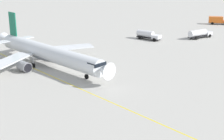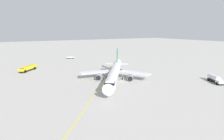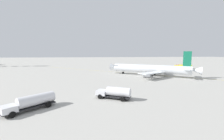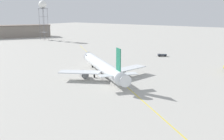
# 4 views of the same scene
# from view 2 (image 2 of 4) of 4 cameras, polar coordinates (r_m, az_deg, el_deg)

# --- Properties ---
(ground_plane) EXTENTS (600.00, 600.00, 0.00)m
(ground_plane) POSITION_cam_2_polar(r_m,az_deg,el_deg) (69.43, 2.60, -3.77)
(ground_plane) COLOR #ADAAA3
(airliner_main) EXTENTS (36.29, 27.70, 11.49)m
(airliner_main) POSITION_cam_2_polar(r_m,az_deg,el_deg) (70.05, 0.83, -0.97)
(airliner_main) COLOR silver
(airliner_main) RESTS_ON ground_plane
(pushback_tug_truck) EXTENTS (2.80, 5.63, 1.30)m
(pushback_tug_truck) POSITION_cam_2_polar(r_m,az_deg,el_deg) (128.72, -13.79, 4.09)
(pushback_tug_truck) COLOR #232326
(pushback_tug_truck) RESTS_ON ground_plane
(fire_tender_truck) EXTENTS (10.05, 9.15, 2.50)m
(fire_tender_truck) POSITION_cam_2_polar(r_m,az_deg,el_deg) (96.62, -26.15, 0.65)
(fire_tender_truck) COLOR #232326
(fire_tender_truck) RESTS_ON ground_plane
(fuel_tanker_truck_extra) EXTENTS (8.39, 5.97, 2.87)m
(fuel_tanker_truck_extra) POSITION_cam_2_polar(r_m,az_deg,el_deg) (78.77, 31.20, -2.48)
(fuel_tanker_truck_extra) COLOR #232326
(fuel_tanker_truck_extra) RESTS_ON ground_plane
(taxiway_centreline) EXTENTS (117.44, 94.03, 0.01)m
(taxiway_centreline) POSITION_cam_2_polar(r_m,az_deg,el_deg) (66.64, -3.03, -4.50)
(taxiway_centreline) COLOR yellow
(taxiway_centreline) RESTS_ON ground_plane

